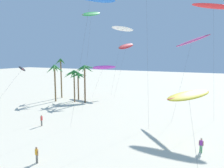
# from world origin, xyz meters

# --- Properties ---
(palm_tree_0) EXTENTS (4.70, 4.38, 8.75)m
(palm_tree_0) POSITION_xyz_m (-20.22, 40.42, 7.14)
(palm_tree_0) COLOR brown
(palm_tree_0) RESTS_ON ground
(palm_tree_1) EXTENTS (3.29, 3.52, 10.10)m
(palm_tree_1) POSITION_xyz_m (-22.05, 44.68, 8.14)
(palm_tree_1) COLOR brown
(palm_tree_1) RESTS_ON ground
(palm_tree_2) EXTENTS (5.05, 5.58, 7.53)m
(palm_tree_2) POSITION_xyz_m (-15.74, 41.86, 6.31)
(palm_tree_2) COLOR brown
(palm_tree_2) RESTS_ON ground
(palm_tree_3) EXTENTS (4.52, 3.96, 6.60)m
(palm_tree_3) POSITION_xyz_m (-16.56, 44.60, 5.45)
(palm_tree_3) COLOR olive
(palm_tree_3) RESTS_ON ground
(palm_tree_4) EXTENTS (4.69, 4.50, 8.72)m
(palm_tree_4) POSITION_xyz_m (-13.09, 42.23, 7.24)
(palm_tree_4) COLOR brown
(palm_tree_4) RESTS_ON ground
(flying_kite_0) EXTENTS (5.15, 12.54, 7.00)m
(flying_kite_0) POSITION_xyz_m (11.29, 27.42, 6.23)
(flying_kite_0) COLOR yellow
(flying_kite_0) RESTS_ON ground
(flying_kite_1) EXTENTS (8.27, 4.64, 8.56)m
(flying_kite_1) POSITION_xyz_m (-13.73, 52.10, 7.71)
(flying_kite_1) COLOR purple
(flying_kite_1) RESTS_ON ground
(flying_kite_2) EXTENTS (5.21, 8.09, 9.15)m
(flying_kite_2) POSITION_xyz_m (-15.92, 27.47, 8.58)
(flying_kite_2) COLOR black
(flying_kite_2) RESTS_ON ground
(flying_kite_4) EXTENTS (6.01, 8.74, 19.72)m
(flying_kite_4) POSITION_xyz_m (-11.79, 60.31, 18.64)
(flying_kite_4) COLOR white
(flying_kite_4) RESTS_ON ground
(flying_kite_5) EXTENTS (3.43, 11.73, 14.87)m
(flying_kite_5) POSITION_xyz_m (-10.16, 59.13, 13.51)
(flying_kite_5) COLOR red
(flying_kite_5) RESTS_ON ground
(flying_kite_6) EXTENTS (2.15, 5.86, 20.22)m
(flying_kite_6) POSITION_xyz_m (-9.44, 39.56, 19.13)
(flying_kite_6) COLOR green
(flying_kite_6) RESTS_ON ground
(flying_kite_8) EXTENTS (7.05, 9.92, 14.74)m
(flying_kite_8) POSITION_xyz_m (9.46, 43.53, 13.43)
(flying_kite_8) COLOR #EA5193
(flying_kite_8) RESTS_ON ground
(flying_kite_9) EXTENTS (8.55, 9.62, 21.65)m
(flying_kite_9) POSITION_xyz_m (12.54, 48.00, 20.10)
(flying_kite_9) COLOR red
(flying_kite_9) RESTS_ON ground
(person_foreground_walker) EXTENTS (0.51, 0.24, 1.66)m
(person_foreground_walker) POSITION_xyz_m (12.96, 26.56, 0.91)
(person_foreground_walker) COLOR #338E56
(person_foreground_walker) RESTS_ON ground
(person_near_right) EXTENTS (0.24, 0.51, 1.76)m
(person_near_right) POSITION_xyz_m (-9.79, 25.37, 0.97)
(person_near_right) COLOR slate
(person_near_right) RESTS_ON ground
(person_mid_field) EXTENTS (0.50, 0.26, 1.69)m
(person_mid_field) POSITION_xyz_m (-1.62, 16.53, 0.93)
(person_mid_field) COLOR slate
(person_mid_field) RESTS_ON ground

